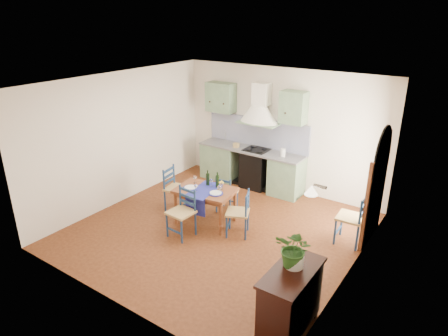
{
  "coord_description": "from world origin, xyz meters",
  "views": [
    {
      "loc": [
        3.91,
        -5.44,
        3.93
      ],
      "look_at": [
        -0.06,
        0.3,
        1.17
      ],
      "focal_mm": 32.0,
      "sensor_mm": 36.0,
      "label": 1
    }
  ],
  "objects_px": {
    "dining_table": "(205,193)",
    "potted_plant": "(295,249)",
    "sideboard": "(290,299)",
    "chair_near": "(182,212)"
  },
  "relations": [
    {
      "from": "dining_table",
      "to": "chair_near",
      "type": "xyz_separation_m",
      "value": [
        -0.05,
        -0.64,
        -0.15
      ]
    },
    {
      "from": "sideboard",
      "to": "potted_plant",
      "type": "xyz_separation_m",
      "value": [
        -0.02,
        0.1,
        0.68
      ]
    },
    {
      "from": "chair_near",
      "to": "potted_plant",
      "type": "distance_m",
      "value": 2.92
    },
    {
      "from": "dining_table",
      "to": "potted_plant",
      "type": "xyz_separation_m",
      "value": [
        2.61,
        -1.6,
        0.56
      ]
    },
    {
      "from": "dining_table",
      "to": "potted_plant",
      "type": "bearing_deg",
      "value": -31.52
    },
    {
      "from": "potted_plant",
      "to": "chair_near",
      "type": "bearing_deg",
      "value": 160.17
    },
    {
      "from": "sideboard",
      "to": "dining_table",
      "type": "bearing_deg",
      "value": 147.21
    },
    {
      "from": "dining_table",
      "to": "sideboard",
      "type": "height_order",
      "value": "dining_table"
    },
    {
      "from": "sideboard",
      "to": "potted_plant",
      "type": "bearing_deg",
      "value": 104.05
    },
    {
      "from": "chair_near",
      "to": "sideboard",
      "type": "relative_size",
      "value": 0.88
    }
  ]
}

